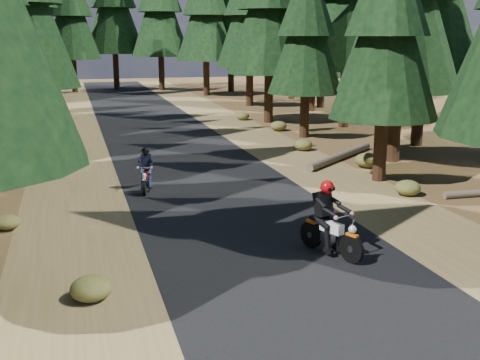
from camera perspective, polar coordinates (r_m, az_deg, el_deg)
name	(u,v)px	position (r m, az deg, el deg)	size (l,w,h in m)	color
ground	(255,233)	(16.02, 1.46, -5.04)	(120.00, 120.00, 0.00)	#4A311A
road	(212,188)	(20.65, -2.64, -0.76)	(6.00, 100.00, 0.01)	black
shoulder_l	(74,198)	(20.15, -15.48, -1.62)	(3.20, 100.00, 0.01)	brown
shoulder_r	(335,180)	(22.12, 9.04, 0.05)	(3.20, 100.00, 0.01)	brown
log_near	(341,156)	(25.68, 9.53, 2.26)	(0.32, 0.32, 5.72)	#4C4233
understory_shrubs	(211,164)	(23.32, -2.79, 1.57)	(15.65, 31.91, 0.61)	#474C1E
rider_lead	(331,231)	(14.42, 8.63, -4.82)	(1.32, 2.09, 1.79)	white
rider_follow	(146,177)	(20.31, -8.91, 0.28)	(0.85, 1.73, 1.48)	maroon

